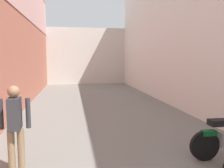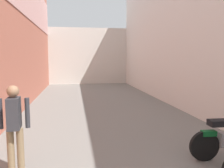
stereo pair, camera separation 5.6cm
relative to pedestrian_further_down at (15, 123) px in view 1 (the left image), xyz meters
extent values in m
plane|color=slate|center=(2.08, 2.45, -0.92)|extent=(35.59, 35.59, 0.00)
cube|color=#B76651|center=(-1.14, 4.45, 2.43)|extent=(0.40, 19.59, 6.69)
cube|color=silver|center=(5.31, 4.45, 2.64)|extent=(0.40, 19.59, 7.11)
cube|color=beige|center=(2.08, 15.25, 1.27)|extent=(9.05, 2.00, 4.37)
cylinder|color=black|center=(3.54, -0.02, -0.62)|extent=(0.60, 0.09, 0.60)
cube|color=black|center=(3.88, -0.03, -0.16)|extent=(0.53, 0.23, 0.12)
cube|color=#0F5123|center=(3.62, -0.02, -0.36)|extent=(0.28, 0.15, 0.10)
cylinder|color=#8C7251|center=(-0.08, 0.00, -0.51)|extent=(0.12, 0.12, 0.82)
cylinder|color=#8C7251|center=(0.08, 0.00, -0.51)|extent=(0.12, 0.12, 0.82)
cube|color=#333338|center=(0.00, 0.00, 0.17)|extent=(0.23, 0.36, 0.54)
sphere|color=#997051|center=(0.00, 0.00, 0.55)|extent=(0.20, 0.20, 0.20)
cylinder|color=#333338|center=(-0.22, 0.00, 0.17)|extent=(0.08, 0.08, 0.52)
cylinder|color=#333338|center=(0.22, 0.00, 0.17)|extent=(0.08, 0.08, 0.52)
camera|label=1|loc=(0.98, -4.09, 1.11)|focal=37.32mm
camera|label=2|loc=(1.04, -4.10, 1.11)|focal=37.32mm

